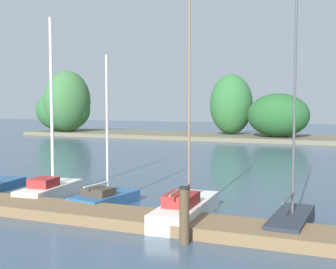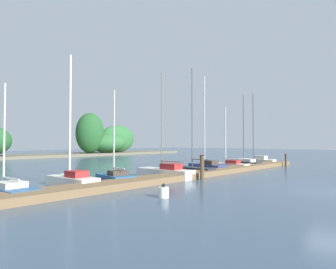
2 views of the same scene
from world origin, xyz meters
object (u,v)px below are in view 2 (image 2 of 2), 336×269
object	(u,v)px
sailboat_4	(164,172)
mooring_piling_2	(286,160)
sailboat_2	(71,178)
sailboat_3	(115,176)
sailboat_5	(193,169)
sailboat_8	(245,163)
sailboat_6	(206,165)
sailboat_9	(255,160)
mooring_piling_1	(202,167)
channel_buoy_0	(164,192)
sailboat_1	(5,188)
sailboat_7	(227,164)

from	to	relation	value
sailboat_4	mooring_piling_2	bearing A→B (deg)	-102.96
sailboat_2	sailboat_3	xyz separation A→B (m)	(2.66, -0.26, -0.12)
sailboat_4	sailboat_5	size ratio (longest dim) A/B	0.88
sailboat_3	sailboat_5	xyz separation A→B (m)	(6.79, -0.61, 0.03)
sailboat_4	sailboat_8	xyz separation A→B (m)	(11.99, 0.42, -0.04)
sailboat_6	mooring_piling_2	world-z (taller)	sailboat_6
sailboat_3	sailboat_4	distance (m)	3.55
sailboat_8	sailboat_9	bearing A→B (deg)	-67.15
sailboat_2	sailboat_8	world-z (taller)	sailboat_2
sailboat_5	mooring_piling_1	xyz separation A→B (m)	(-2.44, -2.62, 0.44)
channel_buoy_0	mooring_piling_2	bearing A→B (deg)	6.70
sailboat_4	mooring_piling_1	bearing A→B (deg)	-164.60
mooring_piling_2	sailboat_3	bearing A→B (deg)	170.17
sailboat_8	channel_buoy_0	xyz separation A→B (m)	(-16.97, -5.23, -0.10)
sailboat_4	sailboat_5	xyz separation A→B (m)	(3.31, 0.10, -0.03)
mooring_piling_2	channel_buoy_0	world-z (taller)	mooring_piling_2
sailboat_9	mooring_piling_2	bearing A→B (deg)	173.61
sailboat_3	sailboat_9	world-z (taller)	sailboat_9
sailboat_1	sailboat_8	size ratio (longest dim) A/B	0.72
sailboat_6	sailboat_9	bearing A→B (deg)	-78.81
sailboat_9	mooring_piling_2	xyz separation A→B (m)	(-0.38, -3.43, 0.21)
sailboat_2	mooring_piling_2	world-z (taller)	sailboat_2
sailboat_5	sailboat_6	xyz separation A→B (m)	(2.60, 0.67, 0.08)
sailboat_2	mooring_piling_2	distance (m)	21.31
sailboat_1	mooring_piling_2	world-z (taller)	sailboat_1
sailboat_3	channel_buoy_0	bearing A→B (deg)	173.50
sailboat_2	sailboat_1	bearing A→B (deg)	85.98
sailboat_1	sailboat_7	world-z (taller)	sailboat_7
sailboat_5	sailboat_8	size ratio (longest dim) A/B	1.14
sailboat_3	sailboat_5	bearing A→B (deg)	-86.41
channel_buoy_0	sailboat_3	bearing A→B (deg)	74.78
sailboat_2	sailboat_5	bearing A→B (deg)	-100.45
sailboat_2	mooring_piling_2	bearing A→B (deg)	-104.50
sailboat_2	sailboat_4	bearing A→B (deg)	-104.15
sailboat_8	sailboat_6	bearing A→B (deg)	100.39
sailboat_5	sailboat_9	xyz separation A→B (m)	(11.96, 0.85, 0.06)
sailboat_9	mooring_piling_1	world-z (taller)	sailboat_9
sailboat_3	sailboat_6	world-z (taller)	sailboat_6
sailboat_7	sailboat_9	xyz separation A→B (m)	(6.55, 0.51, 0.06)
sailboat_1	sailboat_4	bearing A→B (deg)	-101.15
channel_buoy_0	sailboat_6	bearing A→B (deg)	27.12
sailboat_2	sailboat_8	bearing A→B (deg)	-96.93
mooring_piling_2	channel_buoy_0	distance (m)	20.01
mooring_piling_2	sailboat_4	bearing A→B (deg)	170.56
sailboat_8	sailboat_9	xyz separation A→B (m)	(3.28, 0.53, 0.06)
sailboat_3	channel_buoy_0	size ratio (longest dim) A/B	9.22
sailboat_3	channel_buoy_0	world-z (taller)	sailboat_3
sailboat_7	mooring_piling_2	world-z (taller)	sailboat_7
sailboat_6	sailboat_9	distance (m)	9.37
mooring_piling_1	mooring_piling_2	distance (m)	14.03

